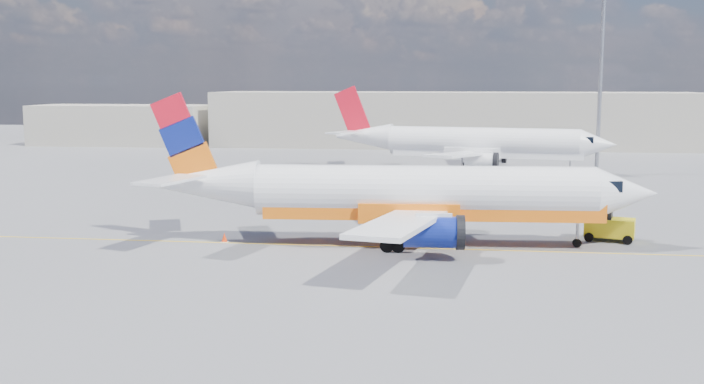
# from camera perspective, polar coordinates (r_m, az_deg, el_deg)

# --- Properties ---
(ground) EXTENTS (240.00, 240.00, 0.00)m
(ground) POSITION_cam_1_polar(r_m,az_deg,el_deg) (43.32, 0.08, -4.81)
(ground) COLOR #59595E
(ground) RESTS_ON ground
(taxi_line) EXTENTS (70.00, 0.15, 0.01)m
(taxi_line) POSITION_cam_1_polar(r_m,az_deg,el_deg) (46.22, 0.56, -3.98)
(taxi_line) COLOR yellow
(taxi_line) RESTS_ON ground
(terminal_main) EXTENTS (70.00, 14.00, 8.00)m
(terminal_main) POSITION_cam_1_polar(r_m,az_deg,el_deg) (117.01, 7.31, 5.26)
(terminal_main) COLOR #B7AF9D
(terminal_main) RESTS_ON ground
(terminal_annex) EXTENTS (26.00, 10.00, 6.00)m
(terminal_annex) POSITION_cam_1_polar(r_m,az_deg,el_deg) (124.73, -16.42, 4.71)
(terminal_annex) COLOR #B7AF9D
(terminal_annex) RESTS_ON ground
(main_jet) EXTENTS (29.96, 23.66, 9.08)m
(main_jet) POSITION_cam_1_polar(r_m,az_deg,el_deg) (46.32, 4.10, -0.18)
(main_jet) COLOR white
(main_jet) RESTS_ON ground
(second_jet) EXTENTS (30.24, 23.52, 9.13)m
(second_jet) POSITION_cam_1_polar(r_m,az_deg,el_deg) (84.45, 8.84, 3.50)
(second_jet) COLOR white
(second_jet) RESTS_ON ground
(gse_tug) EXTENTS (3.19, 2.44, 2.05)m
(gse_tug) POSITION_cam_1_polar(r_m,az_deg,el_deg) (50.19, 18.12, -2.30)
(gse_tug) COLOR black
(gse_tug) RESTS_ON ground
(traffic_cone) EXTENTS (0.41, 0.41, 0.58)m
(traffic_cone) POSITION_cam_1_polar(r_m,az_deg,el_deg) (48.03, -9.27, -3.29)
(traffic_cone) COLOR white
(traffic_cone) RESTS_ON ground
(floodlight_mast) EXTENTS (1.40, 1.40, 19.23)m
(floodlight_mast) POSITION_cam_1_polar(r_m,az_deg,el_deg) (84.83, 17.67, 8.98)
(floodlight_mast) COLOR gray
(floodlight_mast) RESTS_ON ground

